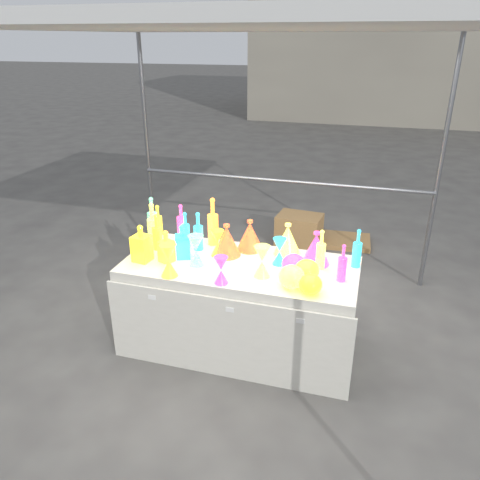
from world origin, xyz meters
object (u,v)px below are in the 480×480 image
(decanter_0, at_px, (141,243))
(hourglass_0, at_px, (169,260))
(lampshade_0, at_px, (227,240))
(globe_0, at_px, (311,285))
(cardboard_box_closed, at_px, (299,230))
(bottle_0, at_px, (158,220))
(display_table, at_px, (240,306))

(decanter_0, height_order, hourglass_0, decanter_0)
(decanter_0, relative_size, lampshade_0, 1.13)
(hourglass_0, height_order, globe_0, hourglass_0)
(cardboard_box_closed, height_order, lampshade_0, lampshade_0)
(cardboard_box_closed, height_order, globe_0, globe_0)
(hourglass_0, xyz_separation_m, globe_0, (1.03, 0.03, -0.06))
(globe_0, bearing_deg, bottle_0, 155.50)
(hourglass_0, height_order, lampshade_0, lampshade_0)
(lampshade_0, bearing_deg, decanter_0, -152.66)
(globe_0, bearing_deg, decanter_0, 173.70)
(cardboard_box_closed, xyz_separation_m, globe_0, (0.47, -2.48, 0.62))
(display_table, height_order, bottle_0, bottle_0)
(globe_0, bearing_deg, lampshade_0, 149.65)
(bottle_0, distance_m, globe_0, 1.58)
(cardboard_box_closed, bearing_deg, lampshade_0, -91.78)
(display_table, height_order, lampshade_0, lampshade_0)
(decanter_0, bearing_deg, cardboard_box_closed, 77.29)
(bottle_0, relative_size, decanter_0, 0.93)
(globe_0, distance_m, lampshade_0, 0.85)
(display_table, xyz_separation_m, bottle_0, (-0.85, 0.36, 0.51))
(bottle_0, bearing_deg, decanter_0, -78.57)
(globe_0, bearing_deg, cardboard_box_closed, 100.79)
(bottle_0, xyz_separation_m, lampshade_0, (0.70, -0.23, -0.01))
(decanter_0, distance_m, lampshade_0, 0.66)
(display_table, height_order, hourglass_0, hourglass_0)
(display_table, relative_size, decanter_0, 6.20)
(hourglass_0, relative_size, globe_0, 1.57)
(cardboard_box_closed, xyz_separation_m, decanter_0, (-0.86, -2.33, 0.71))
(bottle_0, height_order, hourglass_0, bottle_0)
(cardboard_box_closed, xyz_separation_m, hourglass_0, (-0.56, -2.51, 0.68))
(cardboard_box_closed, height_order, decanter_0, decanter_0)
(cardboard_box_closed, relative_size, globe_0, 3.29)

